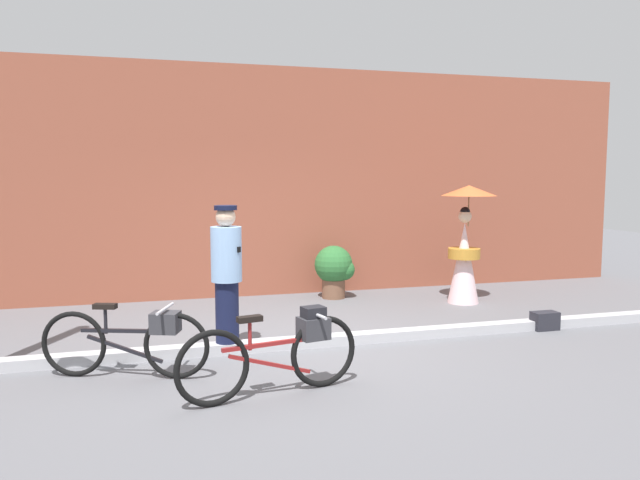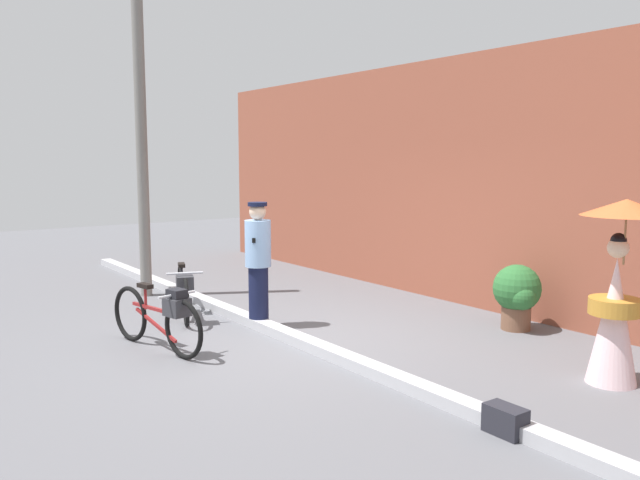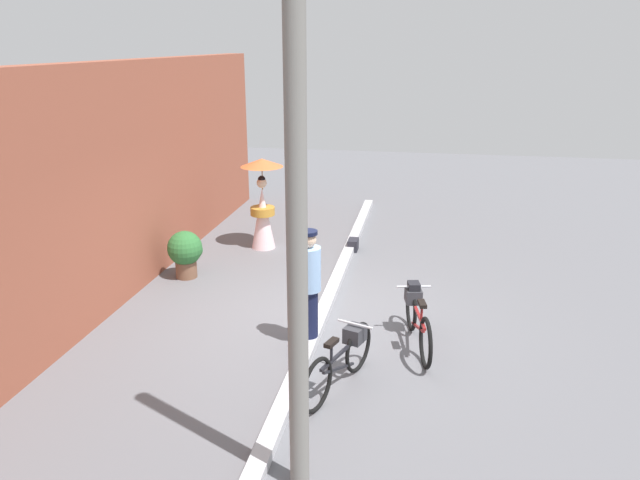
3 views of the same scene
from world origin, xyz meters
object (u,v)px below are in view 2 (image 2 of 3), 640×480
at_px(person_officer, 258,261).
at_px(person_with_parasol, 617,290).
at_px(bicycle_far_side, 160,316).
at_px(bicycle_near_officer, 183,291).
at_px(utility_pole, 142,146).
at_px(potted_plant_by_door, 517,293).
at_px(backpack_on_pavement, 505,420).

distance_m(person_officer, person_with_parasol, 4.28).
height_order(bicycle_far_side, person_with_parasol, person_with_parasol).
xyz_separation_m(bicycle_near_officer, utility_pole, (-1.78, 0.14, 2.01)).
distance_m(bicycle_near_officer, bicycle_far_side, 1.54).
relative_size(bicycle_near_officer, utility_pole, 0.33).
height_order(potted_plant_by_door, backpack_on_pavement, potted_plant_by_door).
height_order(person_officer, person_with_parasol, person_with_parasol).
relative_size(bicycle_near_officer, bicycle_far_side, 0.92).
bearing_deg(potted_plant_by_door, person_officer, -128.40).
relative_size(bicycle_far_side, person_officer, 1.05).
bearing_deg(person_officer, bicycle_near_officer, -148.53).
xyz_separation_m(bicycle_near_officer, person_officer, (1.00, 0.61, 0.49)).
bearing_deg(utility_pole, person_with_parasol, 18.21).
height_order(bicycle_near_officer, person_with_parasol, person_with_parasol).
bearing_deg(potted_plant_by_door, bicycle_near_officer, -133.58).
bearing_deg(person_with_parasol, potted_plant_by_door, 153.70).
xyz_separation_m(bicycle_far_side, potted_plant_by_door, (1.80, 4.09, 0.07)).
height_order(person_with_parasol, backpack_on_pavement, person_with_parasol).
distance_m(person_with_parasol, utility_pole, 7.19).
bearing_deg(potted_plant_by_door, bicycle_far_side, -113.76).
bearing_deg(bicycle_near_officer, person_officer, 31.47).
bearing_deg(person_with_parasol, backpack_on_pavement, -85.54).
bearing_deg(potted_plant_by_door, backpack_on_pavement, -54.20).
bearing_deg(backpack_on_pavement, bicycle_far_side, -160.11).
xyz_separation_m(bicycle_far_side, backpack_on_pavement, (3.77, 1.36, -0.29)).
relative_size(bicycle_near_officer, potted_plant_by_door, 1.87).
bearing_deg(utility_pole, bicycle_far_side, -17.93).
xyz_separation_m(bicycle_far_side, person_officer, (-0.28, 1.46, 0.47)).
bearing_deg(bicycle_near_officer, utility_pole, 175.55).
relative_size(bicycle_far_side, backpack_on_pavement, 5.19).
bearing_deg(potted_plant_by_door, person_with_parasol, -26.30).
bearing_deg(bicycle_far_side, person_officer, 100.91).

